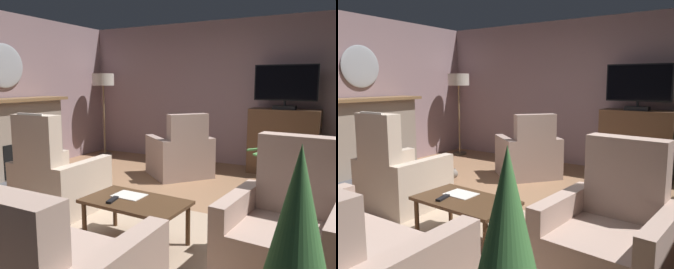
% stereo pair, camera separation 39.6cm
% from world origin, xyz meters
% --- Properties ---
extents(ground_plane, '(6.72, 6.51, 0.04)m').
position_xyz_m(ground_plane, '(0.00, 0.00, -0.02)').
color(ground_plane, '#936B4C').
extents(wall_back, '(6.72, 0.10, 2.62)m').
position_xyz_m(wall_back, '(0.00, 3.01, 1.31)').
color(wall_back, gray).
rests_on(wall_back, ground_plane).
extents(rug_central, '(2.53, 1.78, 0.01)m').
position_xyz_m(rug_central, '(-0.01, -0.51, 0.01)').
color(rug_central, tan).
rests_on(rug_central, ground_plane).
extents(fireplace, '(0.84, 1.74, 1.26)m').
position_xyz_m(fireplace, '(-2.79, 0.53, 0.60)').
color(fireplace, '#4C4C51').
rests_on(fireplace, ground_plane).
extents(wall_mirror_oval, '(0.06, 0.71, 0.70)m').
position_xyz_m(wall_mirror_oval, '(-3.03, 0.53, 1.77)').
color(wall_mirror_oval, '#B2B7BF').
extents(tv_cabinet, '(1.10, 0.45, 1.08)m').
position_xyz_m(tv_cabinet, '(0.92, 2.66, 0.52)').
color(tv_cabinet, '#402A1C').
rests_on(tv_cabinet, ground_plane).
extents(television, '(0.98, 0.20, 0.71)m').
position_xyz_m(television, '(0.92, 2.60, 1.46)').
color(television, black).
rests_on(television, tv_cabinet).
extents(coffee_table, '(1.00, 0.60, 0.43)m').
position_xyz_m(coffee_table, '(0.18, -0.64, 0.38)').
color(coffee_table, '#4C331E').
rests_on(coffee_table, ground_plane).
extents(tv_remote, '(0.08, 0.18, 0.02)m').
position_xyz_m(tv_remote, '(0.00, -0.75, 0.44)').
color(tv_remote, black).
rests_on(tv_remote, coffee_table).
extents(folded_newspaper, '(0.31, 0.23, 0.01)m').
position_xyz_m(folded_newspaper, '(0.05, -0.55, 0.44)').
color(folded_newspaper, silver).
rests_on(folded_newspaper, coffee_table).
extents(armchair_near_window, '(1.19, 1.20, 1.03)m').
position_xyz_m(armchair_near_window, '(-0.52, 1.75, 0.33)').
color(armchair_near_window, '#A3897F').
rests_on(armchair_near_window, ground_plane).
extents(armchair_by_fireplace, '(0.97, 0.92, 1.08)m').
position_xyz_m(armchair_by_fireplace, '(1.51, -0.51, 0.34)').
color(armchair_by_fireplace, '#BC9E8E').
rests_on(armchair_by_fireplace, ground_plane).
extents(armchair_beside_cabinet, '(0.83, 0.88, 1.19)m').
position_xyz_m(armchair_beside_cabinet, '(-1.09, -0.35, 0.35)').
color(armchair_beside_cabinet, '#C6B29E').
rests_on(armchair_beside_cabinet, ground_plane).
extents(potted_plant_leafy_by_curtain, '(0.85, 0.79, 0.84)m').
position_xyz_m(potted_plant_leafy_by_curtain, '(1.19, 0.90, 0.22)').
color(potted_plant_leafy_by_curtain, slate).
rests_on(potted_plant_leafy_by_curtain, ground_plane).
extents(cat, '(0.72, 0.22, 0.22)m').
position_xyz_m(cat, '(-1.52, 0.85, 0.10)').
color(cat, gray).
rests_on(cat, ground_plane).
extents(floor_lamp, '(0.44, 0.44, 1.68)m').
position_xyz_m(floor_lamp, '(-2.61, 2.47, 1.44)').
color(floor_lamp, '#4C4233').
rests_on(floor_lamp, ground_plane).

